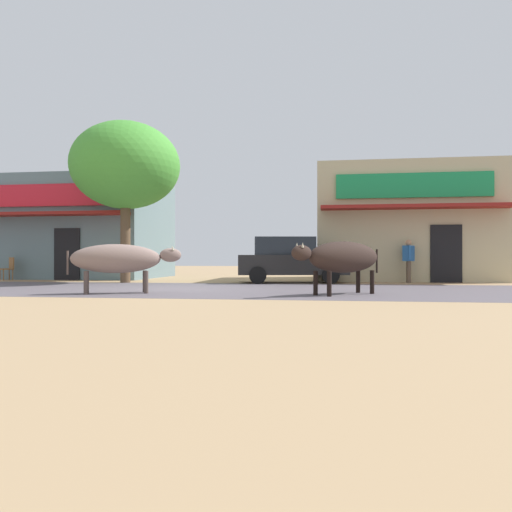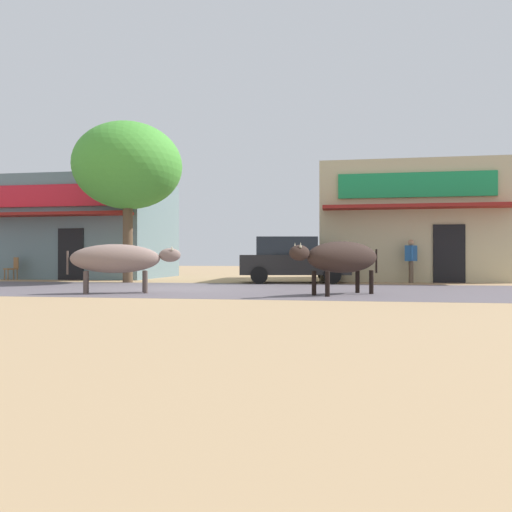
# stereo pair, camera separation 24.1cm
# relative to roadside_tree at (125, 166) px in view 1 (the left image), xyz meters

# --- Properties ---
(ground) EXTENTS (80.00, 80.00, 0.00)m
(ground) POSITION_rel_roadside_tree_xyz_m (2.70, -3.34, -4.24)
(ground) COLOR tan
(asphalt_road) EXTENTS (72.00, 6.64, 0.00)m
(asphalt_road) POSITION_rel_roadside_tree_xyz_m (2.70, -3.34, -4.23)
(asphalt_road) COLOR #585157
(asphalt_road) RESTS_ON ground
(storefront_left_cafe) EXTENTS (6.96, 6.21, 4.42)m
(storefront_left_cafe) POSITION_rel_roadside_tree_xyz_m (-3.80, 4.27, -2.02)
(storefront_left_cafe) COLOR slate
(storefront_left_cafe) RESTS_ON ground
(storefront_right_club) EXTENTS (6.95, 6.21, 4.55)m
(storefront_right_club) POSITION_rel_roadside_tree_xyz_m (10.36, 4.27, -1.96)
(storefront_right_club) COLOR tan
(storefront_right_club) RESTS_ON ground
(roadside_tree) EXTENTS (3.94, 3.94, 5.83)m
(roadside_tree) POSITION_rel_roadside_tree_xyz_m (0.00, 0.00, 0.00)
(roadside_tree) COLOR brown
(roadside_tree) RESTS_ON ground
(parked_hatchback_car) EXTENTS (4.10, 2.33, 1.64)m
(parked_hatchback_car) POSITION_rel_roadside_tree_xyz_m (5.91, 0.80, -3.40)
(parked_hatchback_car) COLOR black
(parked_hatchback_car) RESTS_ON ground
(cow_near_brown) EXTENTS (2.69, 1.59, 1.25)m
(cow_near_brown) POSITION_rel_roadside_tree_xyz_m (2.06, -5.26, -3.37)
(cow_near_brown) COLOR #826A61
(cow_near_brown) RESTS_ON ground
(cow_far_dark) EXTENTS (2.34, 2.29, 1.30)m
(cow_far_dark) POSITION_rel_roadside_tree_xyz_m (7.65, -4.90, -3.33)
(cow_far_dark) COLOR #2F211C
(cow_far_dark) RESTS_ON ground
(pedestrian_by_shop) EXTENTS (0.45, 0.61, 1.55)m
(pedestrian_by_shop) POSITION_rel_roadside_tree_xyz_m (10.14, 1.25, -3.33)
(pedestrian_by_shop) COLOR brown
(pedestrian_by_shop) RESTS_ON ground
(cafe_chair_near_tree) EXTENTS (0.61, 0.61, 0.92)m
(cafe_chair_near_tree) POSITION_rel_roadside_tree_xyz_m (-5.42, 1.14, -3.72)
(cafe_chair_near_tree) COLOR brown
(cafe_chair_near_tree) RESTS_ON ground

